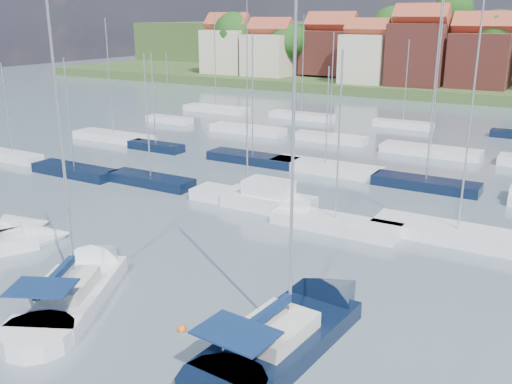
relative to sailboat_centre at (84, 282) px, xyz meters
The scene contains 7 objects.
ground 36.97m from the sailboat_centre, 78.22° to the left, with size 260.00×260.00×0.00m, color #4B5965.
sailboat_centre is the anchor object (origin of this frame).
sailboat_navy 12.11m from the sailboat_centre, 10.03° to the left, with size 4.66×13.69×18.52m.
buoy_c 4.26m from the sailboat_centre, 82.44° to the right, with size 0.51×0.51×0.51m, color #D85914.
buoy_e 12.19m from the sailboat_centre, 11.62° to the left, with size 0.50×0.50×0.50m, color #D85914.
buoy_h 7.24m from the sailboat_centre, ahead, with size 0.43×0.43×0.43m, color #D85914.
marina_field 32.73m from the sailboat_centre, 73.21° to the left, with size 79.62×41.41×15.93m.
Camera 1 is at (14.21, -15.37, 13.88)m, focal length 40.00 mm.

